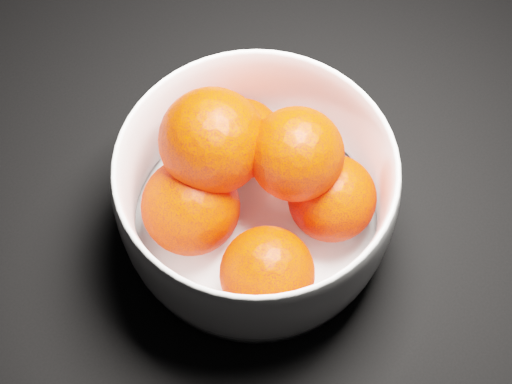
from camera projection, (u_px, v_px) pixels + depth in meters
bowl at (256, 195)px, 0.60m from camera, size 0.23×0.23×0.11m
orange_pile at (250, 184)px, 0.59m from camera, size 0.18×0.19×0.13m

